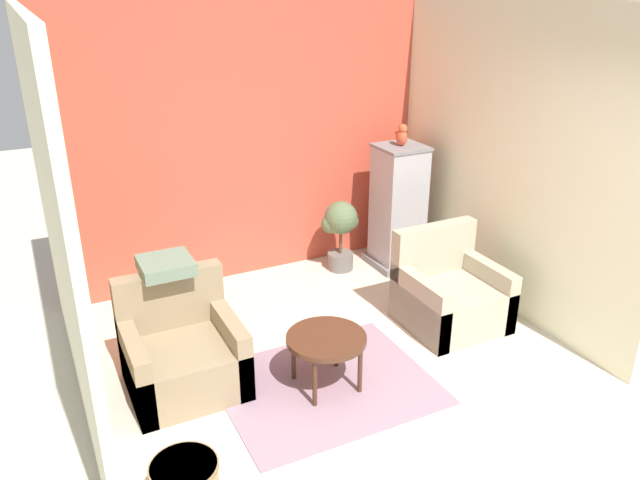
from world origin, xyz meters
The scene contains 12 objects.
ground_plane centered at (0.00, 0.00, 0.00)m, with size 20.00×20.00×0.00m, color beige.
wall_back_accent centered at (0.00, 3.27, 1.40)m, with size 3.92×0.06×2.79m.
wall_left centered at (-1.93, 1.62, 1.40)m, with size 0.06×3.24×2.79m.
wall_right centered at (1.93, 1.62, 1.40)m, with size 0.06×3.24×2.79m.
area_rug centered at (-0.23, 1.05, 0.01)m, with size 1.60×1.30×0.01m.
coffee_table centered at (-0.23, 1.05, 0.40)m, with size 0.61×0.61×0.45m.
armchair_left centered at (-1.21, 1.55, 0.27)m, with size 0.84×0.79×0.87m.
armchair_right centered at (1.21, 1.42, 0.27)m, with size 0.84×0.79×0.87m.
birdcage centered at (1.48, 2.72, 0.66)m, with size 0.55×0.55×1.34m.
parrot centered at (1.48, 2.72, 1.44)m, with size 0.11×0.19×0.23m.
potted_plant centered at (0.86, 2.87, 0.49)m, with size 0.39×0.35×0.77m.
throw_pillow centered at (-1.21, 1.83, 0.92)m, with size 0.39×0.39×0.10m.
Camera 1 is at (-2.06, -2.54, 2.95)m, focal length 35.00 mm.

